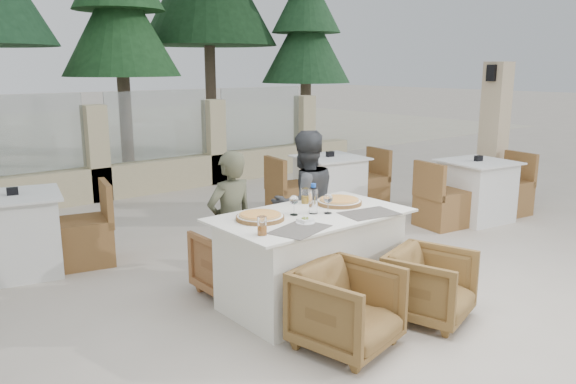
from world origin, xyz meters
TOP-DOWN VIEW (x-y plane):
  - ground at (0.00, 0.00)m, footprint 80.00×80.00m
  - perimeter_wall_far at (0.00, 4.80)m, footprint 10.00×0.34m
  - lantern_pillar at (4.20, 1.00)m, footprint 0.34×0.34m
  - pine_centre at (1.50, 7.20)m, footprint 2.20×2.20m
  - pine_far_right at (5.50, 6.50)m, footprint 1.98×1.98m
  - dining_table at (-0.02, 0.06)m, footprint 1.60×0.90m
  - placemat_near_left at (-0.38, -0.22)m, footprint 0.52×0.42m
  - placemat_near_right at (0.36, -0.23)m, footprint 0.50×0.37m
  - pizza_left at (-0.44, 0.18)m, footprint 0.48×0.48m
  - pizza_right at (0.39, 0.16)m, footprint 0.47×0.47m
  - water_bottle at (0.01, 0.06)m, footprint 0.09×0.09m
  - wine_glass_centre at (-0.15, 0.12)m, footprint 0.09×0.09m
  - wine_glass_near at (0.10, -0.01)m, footprint 0.09×0.09m
  - beer_glass_left at (-0.67, -0.15)m, footprint 0.07×0.07m
  - beer_glass_right at (0.18, 0.37)m, footprint 0.09×0.09m
  - olive_dish at (-0.23, -0.11)m, footprint 0.13×0.13m
  - armchair_far_left at (-0.38, 0.62)m, footprint 0.62×0.64m
  - armchair_far_right at (0.35, 0.61)m, footprint 0.70×0.71m
  - armchair_near_left at (-0.33, -0.67)m, footprint 0.75×0.77m
  - armchair_near_right at (0.50, -0.76)m, footprint 0.74×0.75m
  - diner_left at (-0.41, 0.65)m, footprint 0.47×0.32m
  - diner_right at (0.39, 0.62)m, footprint 0.75×0.63m
  - bg_table_a at (-1.72, 2.33)m, footprint 1.78×1.16m
  - bg_table_b at (2.13, 2.11)m, footprint 1.75×1.06m
  - bg_table_c at (3.34, 0.67)m, footprint 1.75×1.06m

SIDE VIEW (x-z plane):
  - ground at x=0.00m, z-range 0.00..0.00m
  - armchair_near_right at x=0.50m, z-range 0.00..0.55m
  - armchair_far_right at x=0.35m, z-range 0.00..0.57m
  - armchair_far_left at x=-0.38m, z-range 0.00..0.57m
  - armchair_near_left at x=-0.33m, z-range 0.00..0.59m
  - dining_table at x=-0.02m, z-range 0.00..0.77m
  - bg_table_a at x=-1.72m, z-range 0.00..0.77m
  - bg_table_b at x=2.13m, z-range 0.00..0.77m
  - bg_table_c at x=3.34m, z-range 0.00..0.77m
  - diner_left at x=-0.41m, z-range 0.00..1.26m
  - diner_right at x=0.39m, z-range 0.00..1.37m
  - placemat_near_left at x=-0.38m, z-range 0.77..0.77m
  - placemat_near_right at x=0.36m, z-range 0.77..0.77m
  - olive_dish at x=-0.23m, z-range 0.77..0.81m
  - pizza_left at x=-0.44m, z-range 0.77..0.82m
  - pizza_right at x=0.39m, z-range 0.77..0.82m
  - perimeter_wall_far at x=0.00m, z-range 0.00..1.60m
  - beer_glass_right at x=0.18m, z-range 0.77..0.90m
  - beer_glass_left at x=-0.67m, z-range 0.77..0.90m
  - wine_glass_centre at x=-0.15m, z-range 0.77..0.95m
  - wine_glass_near at x=0.10m, z-range 0.77..0.95m
  - water_bottle at x=0.01m, z-range 0.77..1.02m
  - lantern_pillar at x=4.20m, z-range 0.00..2.00m
  - pine_far_right at x=5.50m, z-range 0.00..4.50m
  - pine_centre at x=1.50m, z-range 0.00..5.00m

